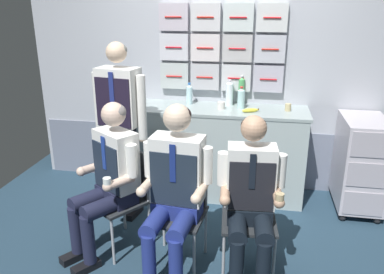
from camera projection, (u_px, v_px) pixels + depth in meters
ground at (204, 255)px, 3.24m from camera, size 4.80×4.80×0.04m
galley_bulkhead at (224, 90)px, 4.16m from camera, size 4.20×0.14×2.15m
galley_counter at (216, 152)px, 4.10m from camera, size 1.82×0.53×0.95m
service_trolley at (360, 162)px, 3.78m from camera, size 0.40×0.65×0.93m
folding_chair_left at (126, 188)px, 3.24m from camera, size 0.56×0.56×0.83m
crew_member_left at (108, 174)px, 3.07m from camera, size 0.62×0.68×1.25m
folding_chair_center at (181, 200)px, 3.05m from camera, size 0.44×0.44×0.83m
crew_member_center at (175, 184)px, 2.84m from camera, size 0.52×0.66×1.29m
folding_chair_right at (249, 204)px, 2.98m from camera, size 0.43×0.43×0.83m
crew_member_right at (251, 195)px, 2.78m from camera, size 0.49×0.62×1.23m
crew_member_standing at (120, 117)px, 3.55m from camera, size 0.52×0.31×1.64m
water_bottle_clear at (229, 93)px, 4.03m from camera, size 0.08×0.08×0.26m
sparkling_bottle_green at (241, 98)px, 3.91m from camera, size 0.07×0.07×0.22m
water_bottle_tall at (241, 91)px, 4.03m from camera, size 0.06×0.06×0.31m
water_bottle_short at (189, 94)px, 4.07m from camera, size 0.06×0.06×0.22m
coffee_cup_spare at (138, 101)px, 4.02m from camera, size 0.07×0.07×0.09m
paper_cup_tan at (221, 105)px, 3.91m from camera, size 0.08×0.08×0.07m
paper_cup_blue at (288, 107)px, 3.84m from camera, size 0.06×0.06×0.07m
snack_banana at (250, 110)px, 3.79m from camera, size 0.17×0.10×0.04m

